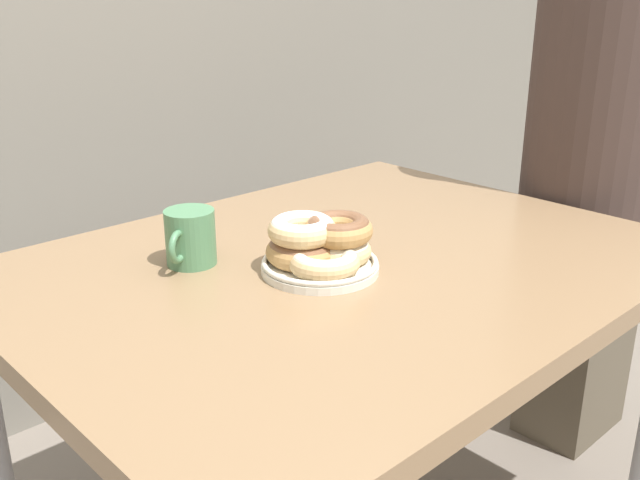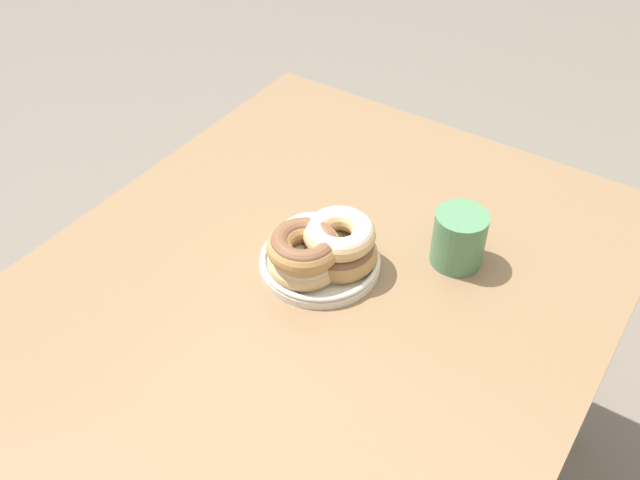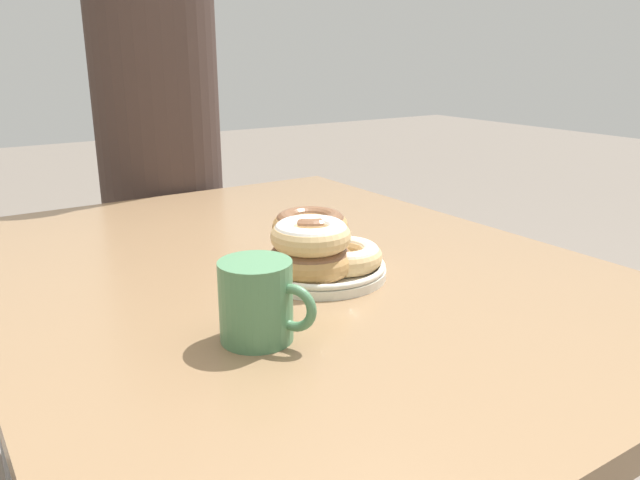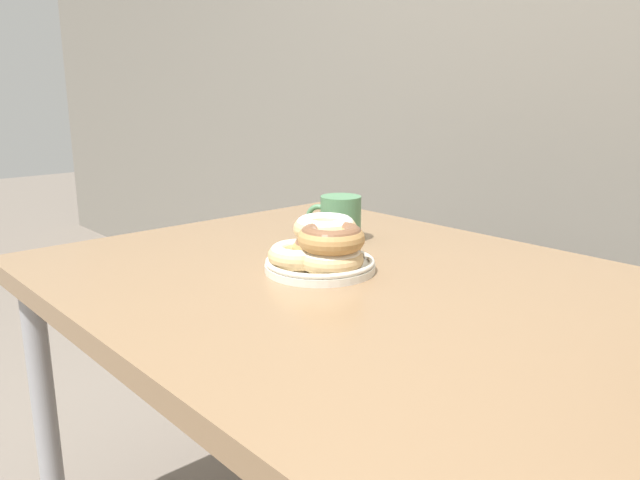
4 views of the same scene
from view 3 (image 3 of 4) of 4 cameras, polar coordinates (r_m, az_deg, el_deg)
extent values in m
cube|color=#846647|center=(1.05, -3.21, -3.28)|extent=(1.21, 0.93, 0.04)
cylinder|color=#99999E|center=(1.81, -0.79, -6.57)|extent=(0.05, 0.05, 0.68)
cylinder|color=#99999E|center=(1.58, -26.93, -12.41)|extent=(0.05, 0.05, 0.68)
cylinder|color=silver|center=(0.99, 0.00, -2.94)|extent=(0.21, 0.21, 0.01)
torus|color=silver|center=(0.98, 0.00, -2.28)|extent=(0.21, 0.21, 0.01)
torus|color=#D6B27A|center=(1.01, -0.86, -0.95)|extent=(0.15, 0.15, 0.04)
torus|color=silver|center=(1.01, -0.86, -0.61)|extent=(0.14, 0.14, 0.03)
torus|color=#B2844C|center=(0.95, -0.92, -1.96)|extent=(0.16, 0.16, 0.04)
torus|color=brown|center=(0.95, -0.92, -1.56)|extent=(0.15, 0.15, 0.03)
torus|color=#D6B27A|center=(0.98, 2.15, -1.51)|extent=(0.17, 0.17, 0.04)
torus|color=silver|center=(0.98, 2.16, -1.16)|extent=(0.16, 0.16, 0.03)
torus|color=#B2844C|center=(1.00, -0.90, 1.20)|extent=(0.17, 0.17, 0.04)
torus|color=brown|center=(1.00, -0.90, 1.61)|extent=(0.16, 0.16, 0.03)
torus|color=#D6B27A|center=(0.94, -0.86, 0.35)|extent=(0.14, 0.14, 0.04)
torus|color=white|center=(0.94, -0.86, 0.77)|extent=(0.13, 0.13, 0.03)
cylinder|color=#4C7F56|center=(0.77, -5.88, -5.57)|extent=(0.09, 0.09, 0.10)
cylinder|color=#382114|center=(0.75, -5.98, -2.41)|extent=(0.07, 0.07, 0.00)
torus|color=#4C7F56|center=(0.74, -2.44, -6.22)|extent=(0.06, 0.04, 0.06)
cube|color=brown|center=(1.94, -13.90, -5.80)|extent=(0.28, 0.20, 0.67)
cylinder|color=#3D2D28|center=(1.74, -14.84, 13.45)|extent=(0.33, 0.33, 0.62)
camera|label=1|loc=(1.37, 60.18, 14.80)|focal=40.00mm
camera|label=2|loc=(1.60, -37.62, 32.57)|focal=40.00mm
camera|label=4|loc=(2.05, 4.58, 17.01)|focal=35.00mm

